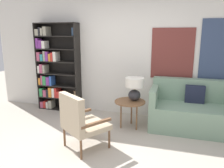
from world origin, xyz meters
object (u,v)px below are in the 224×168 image
at_px(armchair, 79,119).
at_px(table_lamp, 135,87).
at_px(side_table, 130,104).
at_px(couch, 194,111).
at_px(bookshelf, 54,69).

bearing_deg(armchair, table_lamp, 59.70).
relative_size(side_table, table_lamp, 1.32).
xyz_separation_m(couch, table_lamp, (-1.11, -0.25, 0.46)).
height_order(armchair, table_lamp, table_lamp).
xyz_separation_m(side_table, table_lamp, (0.07, 0.06, 0.32)).
height_order(armchair, side_table, armchair).
relative_size(bookshelf, table_lamp, 4.56).
height_order(bookshelf, side_table, bookshelf).
bearing_deg(couch, armchair, -142.40).
xyz_separation_m(bookshelf, couch, (3.16, -0.27, -0.62)).
distance_m(armchair, couch, 2.23).
relative_size(couch, table_lamp, 3.65).
relative_size(bookshelf, couch, 1.25).
bearing_deg(bookshelf, side_table, -16.63).
distance_m(bookshelf, side_table, 2.11).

